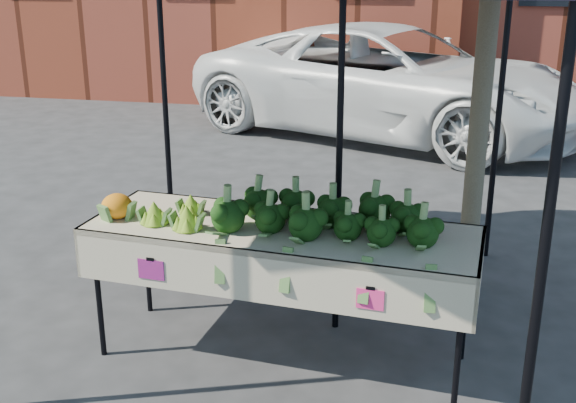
{
  "coord_description": "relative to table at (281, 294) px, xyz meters",
  "views": [
    {
      "loc": [
        0.7,
        -3.9,
        2.44
      ],
      "look_at": [
        -0.17,
        0.22,
        1.0
      ],
      "focal_mm": 43.92,
      "sensor_mm": 36.0,
      "label": 1
    }
  ],
  "objects": [
    {
      "name": "ground",
      "position": [
        0.17,
        -0.02,
        -0.45
      ],
      "size": [
        90.0,
        90.0,
        0.0
      ],
      "primitive_type": "plane",
      "color": "#29292B"
    },
    {
      "name": "cauliflower_pair",
      "position": [
        -1.05,
        -0.05,
        0.54
      ],
      "size": [
        0.19,
        0.19,
        0.17
      ],
      "primitive_type": "ellipsoid",
      "color": "orange",
      "rests_on": "table"
    },
    {
      "name": "romanesco_cluster",
      "position": [
        -0.66,
        -0.01,
        0.55
      ],
      "size": [
        0.42,
        0.46,
        0.19
      ],
      "primitive_type": "ellipsoid",
      "color": "#8FA72E",
      "rests_on": "table"
    },
    {
      "name": "street_tree",
      "position": [
        1.2,
        1.39,
        1.69
      ],
      "size": [
        2.17,
        2.17,
        4.28
      ],
      "primitive_type": null,
      "color": "#1E4C14",
      "rests_on": "ground"
    },
    {
      "name": "broccoli_heap",
      "position": [
        0.28,
        0.03,
        0.58
      ],
      "size": [
        1.36,
        0.56,
        0.25
      ],
      "primitive_type": "ellipsoid",
      "color": "black",
      "rests_on": "table"
    },
    {
      "name": "canopy",
      "position": [
        -0.07,
        0.55,
        0.92
      ],
      "size": [
        3.16,
        3.16,
        2.74
      ],
      "primitive_type": null,
      "color": "black",
      "rests_on": "ground"
    },
    {
      "name": "table",
      "position": [
        0.0,
        0.0,
        0.0
      ],
      "size": [
        2.46,
        1.01,
        0.9
      ],
      "color": "beige",
      "rests_on": "ground"
    }
  ]
}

